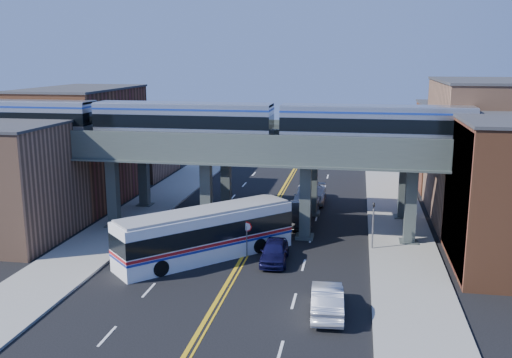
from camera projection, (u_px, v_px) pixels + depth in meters
The scene contains 20 objects.
ground at pixel (234, 271), 38.20m from camera, with size 120.00×120.00×0.00m, color black.
sidewalk_west at pixel (130, 220), 49.79m from camera, with size 5.00×70.00×0.16m, color gray.
sidewalk_east at pixel (400, 235), 45.82m from camera, with size 5.00×70.00×0.16m, color gray.
building_west_a at pixel (12, 183), 44.30m from camera, with size 8.00×10.00×9.00m, color #95684D.
building_west_b at pixel (83, 146), 55.63m from camera, with size 8.00×14.00×11.00m, color brown.
building_west_c at pixel (135, 142), 68.45m from camera, with size 8.00×10.00×8.00m, color #95684D.
building_east_b at pixel (482, 152), 49.14m from camera, with size 8.00×14.00×12.00m, color #95684D.
building_east_c at pixel (457, 147), 61.96m from camera, with size 8.00×10.00×9.00m, color brown.
mural_panel at pixel (456, 198), 38.54m from camera, with size 0.10×9.50×9.50m, color teal.
elevated_viaduct_near at pixel (255, 156), 44.53m from camera, with size 52.00×3.60×7.40m.
elevated_viaduct_far at pixel (269, 143), 51.27m from camera, with size 52.00×3.60×7.40m.
transit_train at pixel (183, 121), 44.97m from camera, with size 43.86×2.75×3.20m.
stop_sign at pixel (247, 233), 40.67m from camera, with size 0.76×0.09×2.63m.
traffic_signal at pixel (373, 220), 41.90m from camera, with size 0.15×0.18×4.10m.
transit_bus at pixel (206, 234), 40.46m from camera, with size 11.40×11.46×3.41m.
car_lane_a at pixel (274, 251), 39.80m from camera, with size 1.83×4.56×1.55m, color #0F0E35.
car_lane_b at pixel (300, 214), 48.72m from camera, with size 1.90×5.44×1.79m, color #28282A.
car_lane_c at pixel (310, 194), 56.09m from camera, with size 2.80×6.07×1.69m, color silver.
car_lane_d at pixel (309, 197), 54.41m from camera, with size 2.59×6.37×1.85m, color #B0AFB4.
car_parked_curb at pixel (327, 300), 31.80m from camera, with size 1.75×5.02×1.66m, color silver.
Camera 1 is at (7.83, -35.20, 14.14)m, focal length 40.00 mm.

